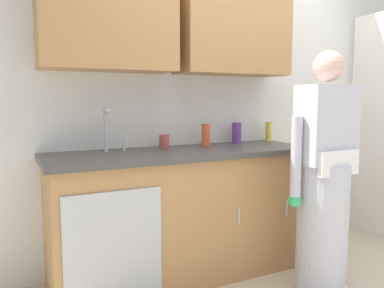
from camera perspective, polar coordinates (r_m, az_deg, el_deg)
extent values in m
cube|color=silver|center=(3.32, 4.77, 7.42)|extent=(4.80, 0.10, 2.70)
cube|color=#B27F4C|center=(2.76, -12.46, 17.90)|extent=(0.91, 0.34, 0.70)
cube|color=#B27F4C|center=(3.15, 6.12, 16.60)|extent=(0.91, 0.34, 0.70)
cube|color=#B27F4C|center=(2.88, -1.32, -10.62)|extent=(1.90, 0.60, 0.90)
cube|color=#B7BABF|center=(2.43, -11.50, -15.23)|extent=(0.60, 0.01, 0.72)
cylinder|color=silver|center=(2.74, 6.99, -10.59)|extent=(0.01, 0.01, 0.12)
cylinder|color=silver|center=(2.99, 13.96, -9.28)|extent=(0.01, 0.01, 0.12)
cube|color=#474442|center=(2.78, -1.34, -1.31)|extent=(1.96, 0.66, 0.04)
cube|color=#B7BABF|center=(2.61, -11.04, -2.06)|extent=(0.50, 0.36, 0.03)
cylinder|color=#B7BABF|center=(2.73, -12.77, 1.97)|extent=(0.02, 0.02, 0.30)
sphere|color=#B7BABF|center=(2.66, -12.54, 4.89)|extent=(0.04, 0.04, 0.04)
cylinder|color=#B7BABF|center=(2.77, -10.10, 0.02)|extent=(0.02, 0.02, 0.10)
cube|color=white|center=(2.95, 18.80, -19.33)|extent=(0.20, 0.26, 0.06)
cylinder|color=silver|center=(2.81, 18.83, -11.64)|extent=(0.34, 0.34, 0.88)
cube|color=silver|center=(2.68, 19.39, 2.75)|extent=(0.38, 0.22, 0.52)
sphere|color=beige|center=(2.68, 19.71, 10.88)|extent=(0.20, 0.20, 0.20)
cube|color=white|center=(2.62, 21.06, -2.68)|extent=(0.32, 0.04, 0.16)
cylinder|color=silver|center=(2.56, 15.27, -2.13)|extent=(0.07, 0.07, 0.55)
sphere|color=#33B266|center=(2.61, 15.09, -8.10)|extent=(0.09, 0.09, 0.09)
cylinder|color=silver|center=(2.88, 22.15, -1.42)|extent=(0.07, 0.07, 0.55)
sphere|color=#33B266|center=(2.93, 21.91, -6.75)|extent=(0.09, 0.09, 0.09)
cylinder|color=#E05933|center=(3.03, 2.08, 1.39)|extent=(0.07, 0.07, 0.17)
cylinder|color=#66388C|center=(3.23, 6.69, 1.67)|extent=(0.08, 0.08, 0.17)
cylinder|color=#D8D14C|center=(3.43, 11.39, 1.85)|extent=(0.06, 0.06, 0.17)
cylinder|color=#B24C47|center=(2.90, -4.16, 0.40)|extent=(0.08, 0.08, 0.10)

